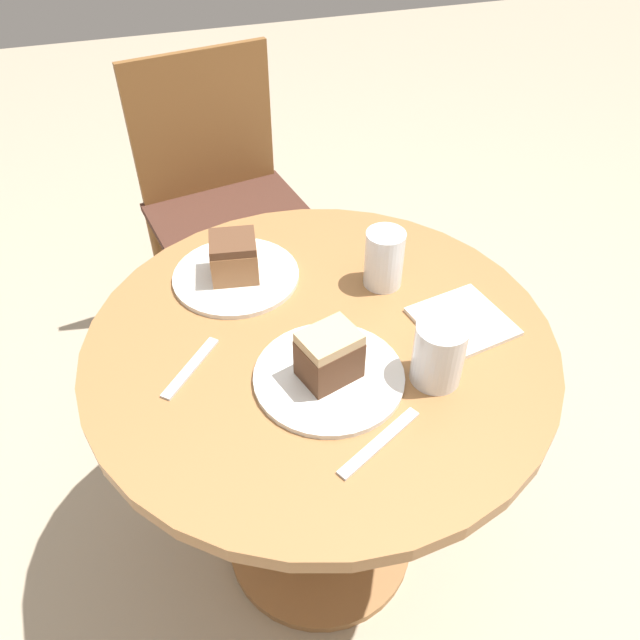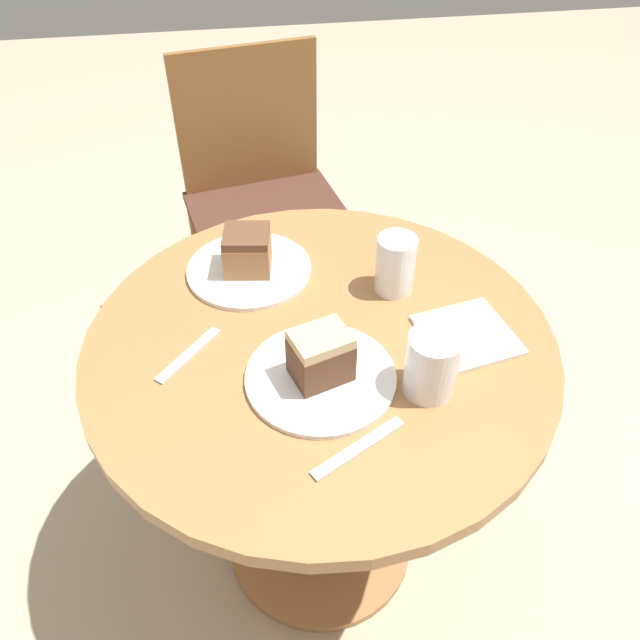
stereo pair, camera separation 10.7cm
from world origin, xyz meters
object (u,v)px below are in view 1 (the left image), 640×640
(glass_lemonade, at_px, (438,355))
(plate_far, at_px, (236,276))
(chair, at_px, (228,209))
(plate_near, at_px, (329,376))
(cake_slice_near, at_px, (329,355))
(glass_water, at_px, (384,261))
(cake_slice_far, at_px, (234,257))

(glass_lemonade, bearing_deg, plate_far, 126.44)
(glass_lemonade, bearing_deg, chair, 100.48)
(chair, height_order, plate_near, chair)
(chair, relative_size, plate_far, 3.62)
(plate_near, bearing_deg, cake_slice_near, 0.00)
(plate_near, xyz_separation_m, plate_far, (-0.09, 0.31, 0.00))
(glass_water, bearing_deg, plate_near, -129.89)
(cake_slice_near, xyz_separation_m, cake_slice_far, (-0.09, 0.31, -0.00))
(chair, relative_size, glass_lemonade, 7.91)
(cake_slice_far, xyz_separation_m, glass_water, (0.27, -0.10, 0.00))
(plate_far, bearing_deg, chair, 82.75)
(plate_far, xyz_separation_m, cake_slice_far, (0.00, -0.00, 0.05))
(chair, xyz_separation_m, glass_water, (0.19, -0.72, 0.29))
(glass_lemonade, distance_m, glass_water, 0.26)
(plate_far, height_order, cake_slice_near, cake_slice_near)
(plate_near, bearing_deg, chair, 90.85)
(plate_far, bearing_deg, cake_slice_far, -90.00)
(cake_slice_far, bearing_deg, glass_lemonade, -53.56)
(glass_lemonade, relative_size, glass_water, 0.98)
(chair, xyz_separation_m, cake_slice_far, (-0.08, -0.63, 0.29))
(cake_slice_near, bearing_deg, chair, 90.85)
(chair, relative_size, plate_near, 3.58)
(cake_slice_near, distance_m, glass_water, 0.27)
(chair, relative_size, glass_water, 7.75)
(chair, bearing_deg, plate_far, -107.38)
(plate_far, relative_size, glass_water, 2.14)
(cake_slice_far, xyz_separation_m, glass_lemonade, (0.26, -0.35, 0.00))
(chair, height_order, cake_slice_near, chair)
(plate_far, relative_size, glass_lemonade, 2.19)
(chair, distance_m, cake_slice_far, 0.69)
(plate_far, distance_m, glass_water, 0.29)
(cake_slice_near, bearing_deg, plate_far, 107.00)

